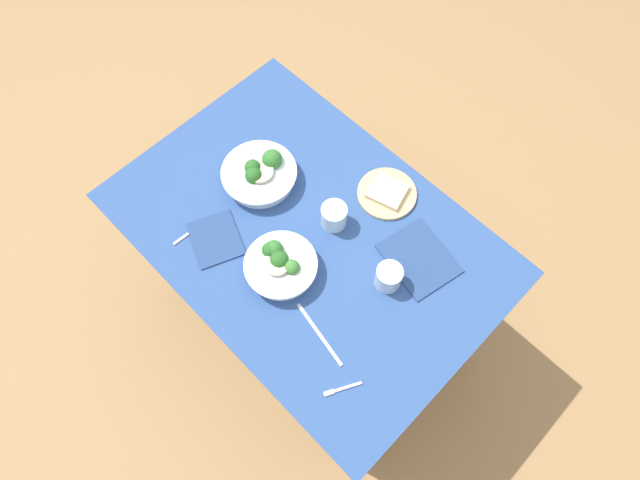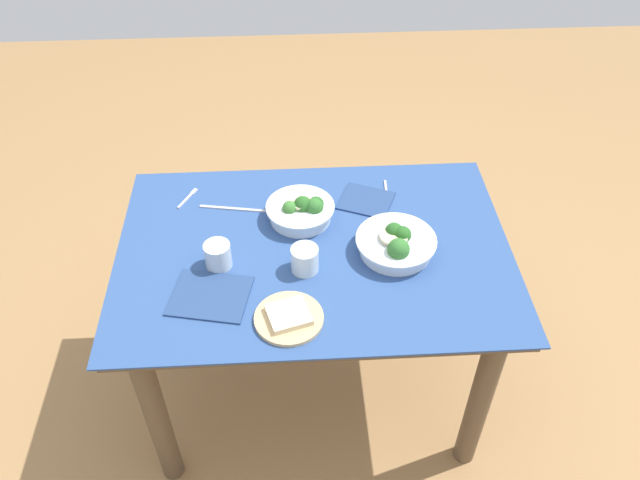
% 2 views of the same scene
% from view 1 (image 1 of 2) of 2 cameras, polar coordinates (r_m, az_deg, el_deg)
% --- Properties ---
extents(ground_plane, '(6.00, 6.00, 0.00)m').
position_cam_1_polar(ground_plane, '(2.33, -0.96, -6.98)').
color(ground_plane, '#9E7547').
extents(dining_table, '(1.18, 0.81, 0.72)m').
position_cam_1_polar(dining_table, '(1.78, -1.25, -1.05)').
color(dining_table, '#2D4C84').
rests_on(dining_table, ground_plane).
extents(broccoli_bowl_far, '(0.24, 0.24, 0.09)m').
position_cam_1_polar(broccoli_bowl_far, '(1.74, -6.32, 6.94)').
color(broccoli_bowl_far, white).
rests_on(broccoli_bowl_far, dining_table).
extents(broccoli_bowl_near, '(0.22, 0.22, 0.09)m').
position_cam_1_polar(broccoli_bowl_near, '(1.59, -4.19, -2.60)').
color(broccoli_bowl_near, white).
rests_on(broccoli_bowl_near, dining_table).
extents(bread_side_plate, '(0.19, 0.19, 0.03)m').
position_cam_1_polar(bread_side_plate, '(1.73, 7.05, 4.94)').
color(bread_side_plate, '#D6B27A').
rests_on(bread_side_plate, dining_table).
extents(water_glass_center, '(0.08, 0.08, 0.08)m').
position_cam_1_polar(water_glass_center, '(1.57, 7.21, -3.86)').
color(water_glass_center, silver).
rests_on(water_glass_center, dining_table).
extents(water_glass_side, '(0.08, 0.08, 0.08)m').
position_cam_1_polar(water_glass_side, '(1.65, 1.48, 2.56)').
color(water_glass_side, silver).
rests_on(water_glass_side, dining_table).
extents(fork_by_far_bowl, '(0.06, 0.10, 0.00)m').
position_cam_1_polar(fork_by_far_bowl, '(1.51, 2.21, -15.38)').
color(fork_by_far_bowl, '#B7B7BC').
rests_on(fork_by_far_bowl, dining_table).
extents(fork_by_near_bowl, '(0.02, 0.10, 0.00)m').
position_cam_1_polar(fork_by_near_bowl, '(1.71, -13.63, 0.68)').
color(fork_by_near_bowl, '#B7B7BC').
rests_on(fork_by_near_bowl, dining_table).
extents(table_knife_left, '(0.21, 0.05, 0.00)m').
position_cam_1_polar(table_knife_left, '(1.55, -0.06, -9.88)').
color(table_knife_left, '#B7B7BC').
rests_on(table_knife_left, dining_table).
extents(napkin_folded_upper, '(0.24, 0.21, 0.01)m').
position_cam_1_polar(napkin_folded_upper, '(1.65, 10.36, -1.91)').
color(napkin_folded_upper, navy).
rests_on(napkin_folded_upper, dining_table).
extents(napkin_folded_lower, '(0.21, 0.19, 0.01)m').
position_cam_1_polar(napkin_folded_lower, '(1.68, -10.91, 0.12)').
color(napkin_folded_lower, navy).
rests_on(napkin_folded_lower, dining_table).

